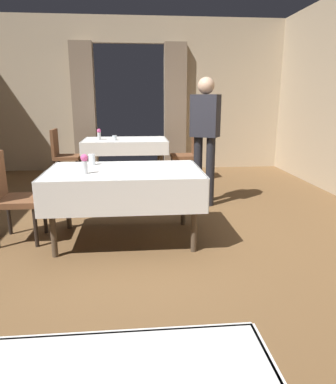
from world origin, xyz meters
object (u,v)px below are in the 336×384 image
Objects in this scene: chair_mid_left at (10,193)px; person_waiter_by_doorway at (205,131)px; flower_vase_far at (99,134)px; dining_table_mid at (125,179)px; chair_far_left at (62,153)px; flower_vase_mid at (84,163)px; chair_far_right at (188,152)px; glass_mid_b at (92,159)px; glass_far_b at (115,138)px; dining_table_far at (125,144)px.

person_waiter_by_doorway reaches higher than chair_mid_left.
flower_vase_far is 2.20m from person_waiter_by_doorway.
dining_table_mid is 2.78m from flower_vase_far.
flower_vase_mid reaches higher than chair_far_left.
person_waiter_by_doorway is at bearing 43.32° from flower_vase_mid.
chair_far_right is 4.93× the size of flower_vase_mid.
chair_far_right is 0.54× the size of person_waiter_by_doorway.
chair_mid_left is at bearing -164.01° from glass_mid_b.
person_waiter_by_doorway reaches higher than flower_vase_far.
glass_far_b is 0.05× the size of person_waiter_by_doorway.
chair_mid_left reaches higher than dining_table_far.
chair_far_right is 4.81× the size of flower_vase_far.
person_waiter_by_doorway reaches higher than dining_table_far.
flower_vase_far is 0.11× the size of person_waiter_by_doorway.
chair_mid_left is 2.77m from glass_far_b.
glass_mid_b is at bearing -148.06° from person_waiter_by_doorway.
flower_vase_mid reaches higher than dining_table_mid.
flower_vase_mid is at bearing -91.88° from glass_mid_b.
dining_table_far is 2.95m from chair_mid_left.
flower_vase_far reaches higher than chair_far_left.
dining_table_mid is 1.67× the size of chair_far_left.
person_waiter_by_doorway is (1.05, 1.17, 0.37)m from dining_table_mid.
glass_far_b is at bearing 130.86° from person_waiter_by_doorway.
flower_vase_mid is at bearing -116.19° from chair_far_right.
chair_mid_left is (-1.16, 0.06, -0.14)m from dining_table_mid.
chair_far_left is 11.13× the size of glass_far_b.
glass_far_b is at bearing 87.06° from glass_mid_b.
flower_vase_far is at bearing 93.47° from glass_mid_b.
dining_table_mid is 8.06× the size of flower_vase_far.
glass_mid_b reaches higher than dining_table_mid.
dining_table_mid is 0.49m from glass_mid_b.
chair_far_left is (-2.24, 0.10, 0.00)m from chair_far_right.
flower_vase_far is (0.67, -0.13, 0.34)m from chair_far_left.
flower_vase_far is (-1.57, -0.03, 0.34)m from chair_far_right.
flower_vase_mid is (-0.37, -0.17, 0.20)m from dining_table_mid.
glass_mid_b is 0.62× the size of flower_vase_far.
chair_mid_left is 0.89m from flower_vase_mid.
flower_vase_far reaches higher than glass_mid_b.
person_waiter_by_doorway is (2.23, -1.68, 0.51)m from chair_far_left.
chair_far_left is at bearing 112.39° from dining_table_mid.
chair_far_left reaches higher than glass_far_b.
person_waiter_by_doorway reaches higher than dining_table_mid.
dining_table_mid is 2.96m from chair_far_right.
person_waiter_by_doorway is (1.11, -1.62, 0.36)m from dining_table_far.
flower_vase_mid is at bearing -155.14° from dining_table_mid.
dining_table_far is at bearing 8.76° from flower_vase_far.
dining_table_mid is 0.91× the size of person_waiter_by_doorway.
dining_table_far is 1.13m from chair_far_right.
chair_far_left is at bearing 177.46° from chair_far_right.
flower_vase_mid is 2.83m from glass_far_b.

